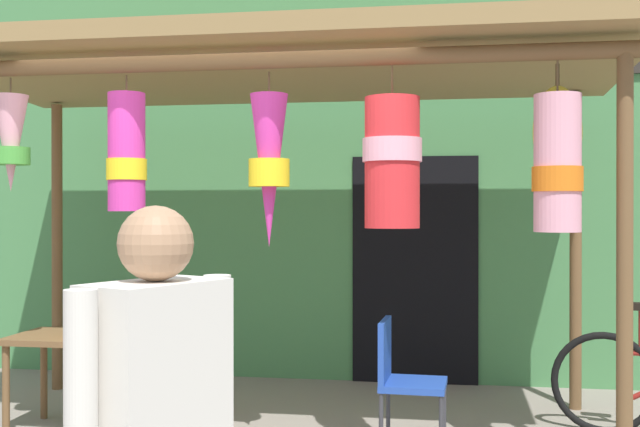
% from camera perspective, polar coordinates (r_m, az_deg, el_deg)
% --- Properties ---
extents(shop_facade, '(9.27, 0.29, 4.51)m').
position_cam_1_polar(shop_facade, '(7.20, -2.17, 6.05)').
color(shop_facade, '#47844C').
rests_on(shop_facade, ground_plane).
extents(market_stall_canopy, '(4.76, 2.14, 2.66)m').
position_cam_1_polar(market_stall_canopy, '(5.39, -2.16, 8.95)').
color(market_stall_canopy, brown).
rests_on(market_stall_canopy, ground_plane).
extents(display_table, '(1.17, 0.60, 0.66)m').
position_cam_1_polar(display_table, '(5.66, -15.98, -9.36)').
color(display_table, brown).
rests_on(display_table, ground_plane).
extents(flower_heap_on_table, '(0.62, 0.44, 0.17)m').
position_cam_1_polar(flower_heap_on_table, '(5.57, -15.10, -7.76)').
color(flower_heap_on_table, yellow).
rests_on(flower_heap_on_table, display_table).
extents(folding_chair, '(0.42, 0.42, 0.84)m').
position_cam_1_polar(folding_chair, '(4.99, 5.97, -11.60)').
color(folding_chair, '#2347A8').
rests_on(folding_chair, ground_plane).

